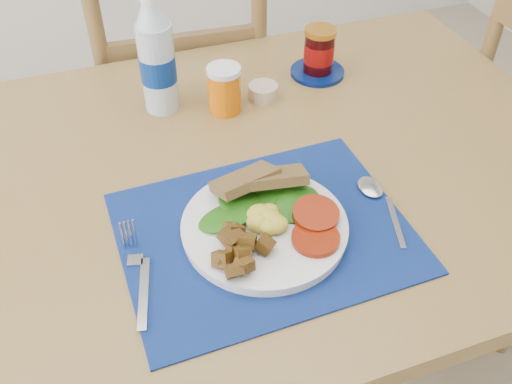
% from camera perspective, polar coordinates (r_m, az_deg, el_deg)
% --- Properties ---
extents(table, '(1.40, 0.90, 0.75)m').
position_cam_1_polar(table, '(1.07, -3.38, -1.41)').
color(table, brown).
rests_on(table, ground).
extents(chair_far, '(0.47, 0.45, 1.19)m').
position_cam_1_polar(chair_far, '(1.59, -7.67, 11.41)').
color(chair_far, brown).
rests_on(chair_far, ground).
extents(placemat, '(0.46, 0.36, 0.00)m').
position_cam_1_polar(placemat, '(0.91, 0.85, -4.03)').
color(placemat, black).
rests_on(placemat, table).
extents(breakfast_plate, '(0.26, 0.26, 0.06)m').
position_cam_1_polar(breakfast_plate, '(0.89, 0.63, -3.39)').
color(breakfast_plate, silver).
rests_on(breakfast_plate, placemat).
extents(fork, '(0.04, 0.18, 0.00)m').
position_cam_1_polar(fork, '(0.87, -11.69, -7.82)').
color(fork, '#B2B5BA').
rests_on(fork, placemat).
extents(spoon, '(0.05, 0.17, 0.00)m').
position_cam_1_polar(spoon, '(0.98, 12.08, -0.64)').
color(spoon, '#B2B5BA').
rests_on(spoon, placemat).
extents(water_bottle, '(0.07, 0.07, 0.24)m').
position_cam_1_polar(water_bottle, '(1.14, -9.86, 12.82)').
color(water_bottle, '#ADBFCC').
rests_on(water_bottle, table).
extents(juice_glass, '(0.07, 0.07, 0.09)m').
position_cam_1_polar(juice_glass, '(1.15, -3.17, 10.10)').
color(juice_glass, '#D56005').
rests_on(juice_glass, table).
extents(ramekin, '(0.06, 0.06, 0.03)m').
position_cam_1_polar(ramekin, '(1.20, 0.72, 9.99)').
color(ramekin, tan).
rests_on(ramekin, table).
extents(jam_on_saucer, '(0.12, 0.12, 0.11)m').
position_cam_1_polar(jam_on_saucer, '(1.27, 6.29, 13.50)').
color(jam_on_saucer, '#051752').
rests_on(jam_on_saucer, table).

